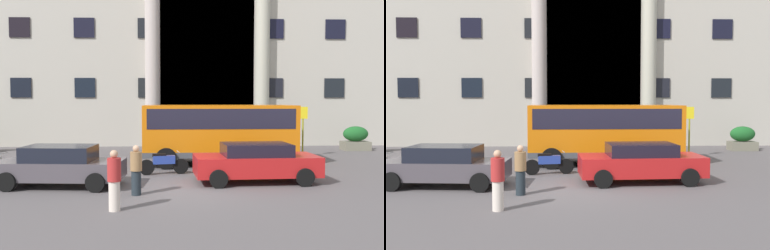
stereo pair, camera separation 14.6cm
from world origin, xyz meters
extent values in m
cube|color=#544E50|center=(0.00, 0.00, -0.06)|extent=(80.00, 64.00, 0.12)
cube|color=#B1AA9E|center=(0.00, 17.50, 8.30)|extent=(34.00, 9.00, 16.59)
cube|color=black|center=(1.71, 13.06, 5.31)|extent=(5.84, 0.12, 10.62)
cylinder|color=#B6A8A3|center=(-1.66, 12.75, 5.31)|extent=(0.91, 0.91, 10.62)
cylinder|color=#B2AF9C|center=(5.09, 12.75, 5.31)|extent=(0.91, 0.91, 10.62)
cube|color=black|center=(-9.72, 12.96, 3.65)|extent=(1.25, 0.08, 1.20)
cube|color=black|center=(-5.83, 12.96, 3.65)|extent=(1.25, 0.08, 1.20)
cube|color=black|center=(-1.94, 12.96, 3.65)|extent=(1.25, 0.08, 1.20)
cube|color=black|center=(5.83, 12.96, 3.65)|extent=(1.25, 0.08, 1.20)
cube|color=black|center=(9.72, 12.96, 3.65)|extent=(1.25, 0.08, 1.20)
cube|color=black|center=(-9.72, 12.96, 7.30)|extent=(1.25, 0.08, 1.20)
cube|color=black|center=(-5.83, 12.96, 7.30)|extent=(1.25, 0.08, 1.20)
cube|color=black|center=(-1.94, 12.96, 7.30)|extent=(1.25, 0.08, 1.20)
cube|color=black|center=(5.83, 12.96, 7.30)|extent=(1.25, 0.08, 1.20)
cube|color=black|center=(9.72, 12.96, 7.30)|extent=(1.25, 0.08, 1.20)
cube|color=orange|center=(1.68, 5.50, 1.56)|extent=(6.75, 2.60, 2.22)
cube|color=black|center=(1.68, 5.50, 2.11)|extent=(6.35, 2.62, 0.86)
cube|color=black|center=(4.97, 5.56, 1.92)|extent=(0.09, 2.09, 1.07)
cube|color=#44474C|center=(1.68, 5.50, 0.57)|extent=(6.75, 2.64, 0.24)
cylinder|color=black|center=(4.01, 6.78, 0.45)|extent=(0.90, 0.30, 0.90)
cylinder|color=black|center=(4.05, 4.30, 0.45)|extent=(0.90, 0.30, 0.90)
cylinder|color=black|center=(-0.69, 6.70, 0.45)|extent=(0.90, 0.30, 0.90)
cylinder|color=black|center=(-0.65, 4.22, 0.45)|extent=(0.90, 0.30, 0.90)
cylinder|color=#94981E|center=(6.17, 7.67, 1.25)|extent=(0.08, 0.08, 2.51)
cube|color=yellow|center=(6.17, 7.64, 2.26)|extent=(0.44, 0.03, 0.60)
cube|color=gray|center=(-0.95, 10.23, 0.30)|extent=(1.51, 0.90, 0.61)
ellipsoid|color=#2B5225|center=(-0.95, 10.23, 0.98)|extent=(1.45, 0.81, 0.74)
cube|color=slate|center=(5.03, 10.31, 0.27)|extent=(1.64, 0.76, 0.54)
ellipsoid|color=#34682F|center=(5.03, 10.31, 1.05)|extent=(1.58, 0.68, 1.02)
cube|color=#6E6B5A|center=(10.12, 10.55, 0.26)|extent=(1.50, 0.96, 0.51)
ellipsoid|color=#1A5722|center=(10.12, 10.55, 0.95)|extent=(1.44, 0.86, 0.87)
cube|color=#B3191A|center=(2.59, 1.30, 0.61)|extent=(4.43, 2.04, 0.69)
cube|color=black|center=(2.59, 1.30, 1.17)|extent=(2.42, 1.72, 0.42)
cylinder|color=black|center=(4.01, 2.29, 0.31)|extent=(0.63, 0.24, 0.62)
cylinder|color=black|center=(4.11, 0.49, 0.31)|extent=(0.63, 0.24, 0.62)
cylinder|color=black|center=(1.07, 2.12, 0.31)|extent=(0.63, 0.24, 0.62)
cylinder|color=black|center=(1.17, 0.32, 0.31)|extent=(0.63, 0.24, 0.62)
cube|color=#4B454C|center=(-4.13, 0.82, 0.57)|extent=(4.33, 2.07, 0.61)
cube|color=black|center=(-4.13, 0.82, 1.13)|extent=(2.38, 1.71, 0.50)
cylinder|color=black|center=(-2.64, 1.58, 0.31)|extent=(0.63, 0.25, 0.62)
cylinder|color=black|center=(-2.78, -0.16, 0.31)|extent=(0.63, 0.25, 0.62)
cylinder|color=black|center=(-5.49, 1.80, 0.31)|extent=(0.63, 0.25, 0.62)
cylinder|color=black|center=(-5.63, 0.06, 0.31)|extent=(0.63, 0.25, 0.62)
cylinder|color=black|center=(-6.74, 2.86, 0.30)|extent=(0.60, 0.26, 0.60)
cylinder|color=#A5A5A8|center=(-6.85, 2.89, 0.88)|extent=(0.18, 0.54, 0.03)
cylinder|color=black|center=(-0.04, 3.09, 0.30)|extent=(0.61, 0.20, 0.60)
cylinder|color=black|center=(-1.37, 2.86, 0.30)|extent=(0.61, 0.22, 0.60)
cube|color=#243D9B|center=(-0.71, 2.97, 0.58)|extent=(0.89, 0.38, 0.32)
cube|color=black|center=(-0.88, 2.94, 0.76)|extent=(0.55, 0.28, 0.12)
cylinder|color=#A5A5A8|center=(-0.15, 3.07, 0.88)|extent=(0.12, 0.55, 0.03)
cylinder|color=beige|center=(-1.85, -2.44, 0.40)|extent=(0.30, 0.30, 0.79)
cylinder|color=#AD2726|center=(-1.85, -2.44, 1.10)|extent=(0.36, 0.36, 0.61)
sphere|color=tan|center=(-1.85, -2.44, 1.51)|extent=(0.21, 0.21, 0.21)
cylinder|color=#1F272E|center=(-1.45, -0.60, 0.38)|extent=(0.30, 0.30, 0.75)
cylinder|color=olive|center=(-1.45, -0.60, 1.04)|extent=(0.36, 0.36, 0.58)
sphere|color=tan|center=(-1.45, -0.60, 1.43)|extent=(0.20, 0.20, 0.20)
camera|label=1|loc=(-0.22, -13.58, 2.93)|focal=39.93mm
camera|label=2|loc=(-0.07, -13.58, 2.93)|focal=39.93mm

